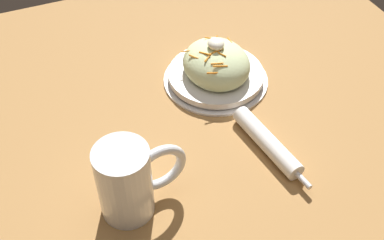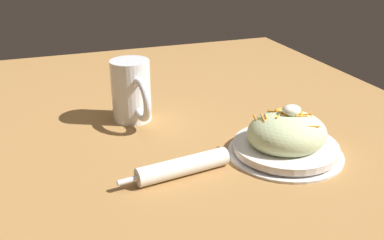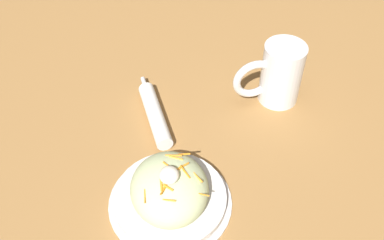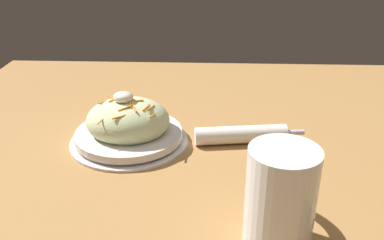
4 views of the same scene
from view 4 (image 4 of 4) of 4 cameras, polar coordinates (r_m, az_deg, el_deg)
The scene contains 4 objects.
ground_plane at distance 0.66m, azimuth 11.58°, elevation -11.56°, with size 1.43×1.43×0.00m, color #9E703D.
salad_plate at distance 0.82m, azimuth -8.54°, elevation -0.84°, with size 0.23×0.23×0.10m.
beer_mug at distance 0.57m, azimuth 11.56°, elevation -10.67°, with size 0.09×0.16×0.14m.
napkin_roll at distance 0.82m, azimuth 6.70°, elevation -1.96°, with size 0.21×0.06×0.03m.
Camera 4 is at (-0.11, -0.52, 0.39)m, focal length 39.74 mm.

